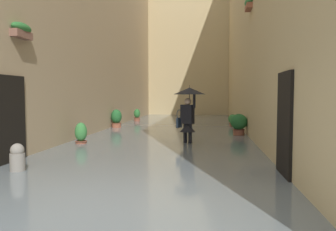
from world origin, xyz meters
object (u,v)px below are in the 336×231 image
at_px(potted_plant_far_right, 116,120).
at_px(mooring_bollard, 18,162).
at_px(potted_plant_mid_right, 81,136).
at_px(potted_plant_far_left, 233,121).
at_px(potted_plant_mid_left, 239,125).
at_px(potted_plant_near_right, 137,116).
at_px(person_wading, 189,104).

bearing_deg(potted_plant_far_right, mooring_bollard, 92.66).
bearing_deg(potted_plant_mid_right, potted_plant_far_right, -86.95).
bearing_deg(potted_plant_far_left, potted_plant_mid_left, 89.49).
xyz_separation_m(potted_plant_far_left, mooring_bollard, (5.10, 10.38, -0.07)).
height_order(potted_plant_far_left, potted_plant_near_right, potted_plant_near_right).
height_order(potted_plant_far_left, mooring_bollard, potted_plant_far_left).
distance_m(potted_plant_mid_left, potted_plant_far_right, 5.93).
xyz_separation_m(potted_plant_mid_left, potted_plant_mid_right, (5.21, 2.89, -0.14)).
relative_size(person_wading, potted_plant_near_right, 2.25).
relative_size(potted_plant_far_left, potted_plant_near_right, 0.84).
bearing_deg(person_wading, potted_plant_far_left, -106.97).
bearing_deg(potted_plant_near_right, potted_plant_far_right, 86.80).
xyz_separation_m(person_wading, mooring_bollard, (3.26, 4.35, -1.07)).
relative_size(person_wading, potted_plant_mid_right, 2.37).
bearing_deg(potted_plant_mid_left, potted_plant_far_left, -90.51).
distance_m(person_wading, potted_plant_mid_left, 3.10).
distance_m(potted_plant_far_left, potted_plant_far_right, 5.69).
bearing_deg(potted_plant_mid_left, potted_plant_far_right, -22.41).
xyz_separation_m(potted_plant_far_left, potted_plant_far_right, (5.52, 1.40, 0.11)).
bearing_deg(person_wading, potted_plant_far_right, -51.52).
bearing_deg(potted_plant_near_right, potted_plant_mid_left, 131.73).
height_order(person_wading, potted_plant_mid_left, person_wading).
bearing_deg(potted_plant_near_right, mooring_bollard, 90.96).
bearing_deg(potted_plant_mid_left, mooring_bollard, 52.97).
height_order(potted_plant_mid_left, mooring_bollard, potted_plant_mid_left).
xyz_separation_m(potted_plant_near_right, mooring_bollard, (-0.21, 12.64, -0.10)).
relative_size(potted_plant_far_left, potted_plant_mid_right, 0.89).
height_order(potted_plant_mid_right, mooring_bollard, potted_plant_mid_right).
xyz_separation_m(person_wading, potted_plant_mid_right, (3.40, 0.53, -1.00)).
relative_size(potted_plant_far_right, mooring_bollard, 1.38).
height_order(potted_plant_far_left, potted_plant_mid_left, potted_plant_mid_left).
distance_m(person_wading, potted_plant_far_right, 5.98).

